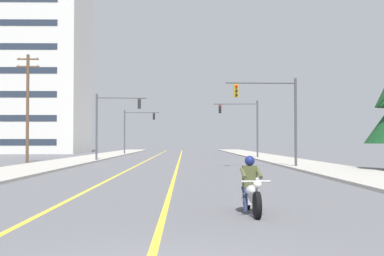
# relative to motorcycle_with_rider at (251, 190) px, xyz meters

# --- Properties ---
(lane_stripe_center) EXTENTS (0.16, 100.00, 0.01)m
(lane_stripe_center) POSITION_rel_motorcycle_with_rider_xyz_m (-2.20, 38.91, -0.58)
(lane_stripe_center) COLOR yellow
(lane_stripe_center) RESTS_ON ground
(lane_stripe_left) EXTENTS (0.16, 100.00, 0.01)m
(lane_stripe_left) POSITION_rel_motorcycle_with_rider_xyz_m (-5.29, 38.91, -0.58)
(lane_stripe_left) COLOR yellow
(lane_stripe_left) RESTS_ON ground
(sidewalk_kerb_right) EXTENTS (4.40, 110.00, 0.14)m
(sidewalk_kerb_right) POSITION_rel_motorcycle_with_rider_xyz_m (7.49, 33.91, -0.52)
(sidewalk_kerb_right) COLOR #ADA89E
(sidewalk_kerb_right) RESTS_ON ground
(sidewalk_kerb_left) EXTENTS (4.40, 110.00, 0.14)m
(sidewalk_kerb_left) POSITION_rel_motorcycle_with_rider_xyz_m (-11.64, 33.91, -0.52)
(sidewalk_kerb_left) COLOR #ADA89E
(sidewalk_kerb_left) RESTS_ON ground
(motorcycle_with_rider) EXTENTS (0.70, 2.19, 1.46)m
(motorcycle_with_rider) POSITION_rel_motorcycle_with_rider_xyz_m (0.00, 0.00, 0.00)
(motorcycle_with_rider) COLOR black
(motorcycle_with_rider) RESTS_ON ground
(traffic_signal_near_right) EXTENTS (4.95, 0.52, 6.20)m
(traffic_signal_near_right) POSITION_rel_motorcycle_with_rider_xyz_m (4.57, 20.98, 3.52)
(traffic_signal_near_right) COLOR #47474C
(traffic_signal_near_right) RESTS_ON ground
(traffic_signal_near_left) EXTENTS (4.67, 0.61, 6.20)m
(traffic_signal_near_left) POSITION_rel_motorcycle_with_rider_xyz_m (-8.45, 32.51, 3.50)
(traffic_signal_near_left) COLOR #47474C
(traffic_signal_near_left) RESTS_ON ground
(traffic_signal_mid_right) EXTENTS (4.78, 0.48, 6.20)m
(traffic_signal_mid_right) POSITION_rel_motorcycle_with_rider_xyz_m (4.75, 39.56, 3.51)
(traffic_signal_mid_right) COLOR #47474C
(traffic_signal_mid_right) RESTS_ON ground
(traffic_signal_mid_left) EXTENTS (4.86, 0.51, 6.20)m
(traffic_signal_mid_left) POSITION_rel_motorcycle_with_rider_xyz_m (-8.63, 55.26, 3.51)
(traffic_signal_mid_left) COLOR #47474C
(traffic_signal_mid_left) RESTS_ON ground
(utility_pole_left_near) EXTENTS (1.97, 0.26, 9.34)m
(utility_pole_left_near) POSITION_rel_motorcycle_with_rider_xyz_m (-15.24, 29.77, 4.42)
(utility_pole_left_near) COLOR brown
(utility_pole_left_near) RESTS_ON ground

